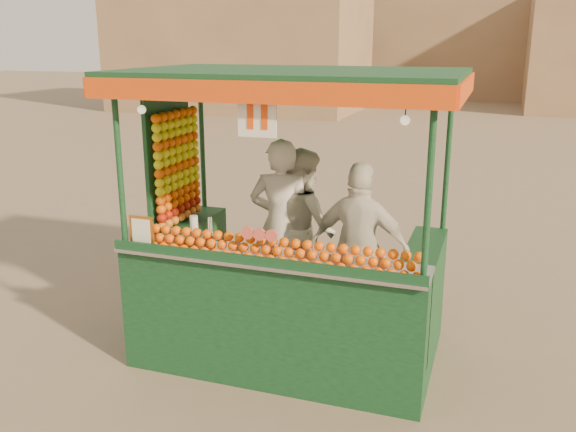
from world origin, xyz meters
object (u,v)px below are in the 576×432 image
(juice_cart, at_px, (280,269))
(vendor_right, at_px, (360,249))
(vendor_left, at_px, (281,225))
(vendor_middle, at_px, (303,227))

(juice_cart, bearing_deg, vendor_right, 11.79)
(vendor_left, bearing_deg, juice_cart, 99.11)
(juice_cart, relative_size, vendor_left, 1.72)
(vendor_middle, bearing_deg, vendor_left, 93.02)
(juice_cart, relative_size, vendor_middle, 1.84)
(vendor_right, bearing_deg, vendor_middle, -29.08)
(juice_cart, distance_m, vendor_right, 0.75)
(vendor_left, bearing_deg, vendor_right, 152.88)
(vendor_middle, distance_m, vendor_right, 0.80)
(juice_cart, bearing_deg, vendor_left, 108.27)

